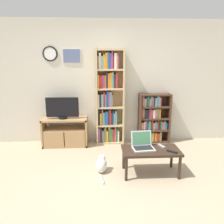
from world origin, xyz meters
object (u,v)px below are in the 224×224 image
(bookshelf_tall, at_px, (109,99))
(cat, at_px, (101,164))
(remote_near_laptop, at_px, (162,146))
(remote_far_from_laptop, at_px, (172,151))
(laptop, at_px, (142,144))
(coffee_table, at_px, (151,152))
(television, at_px, (62,108))
(tv_stand, at_px, (65,132))
(bookshelf_short, at_px, (152,119))

(bookshelf_tall, distance_m, cat, 1.56)
(remote_near_laptop, relative_size, remote_far_from_laptop, 1.10)
(laptop, distance_m, remote_far_from_laptop, 0.46)
(bookshelf_tall, relative_size, coffee_table, 2.22)
(bookshelf_tall, bearing_deg, television, -172.62)
(television, height_order, laptop, television)
(tv_stand, distance_m, cat, 1.42)
(laptop, height_order, remote_near_laptop, laptop)
(remote_near_laptop, distance_m, cat, 1.02)
(laptop, bearing_deg, remote_far_from_laptop, -29.54)
(bookshelf_tall, distance_m, laptop, 1.50)
(television, bearing_deg, bookshelf_tall, 7.38)
(laptop, height_order, cat, laptop)
(television, distance_m, coffee_table, 2.07)
(remote_near_laptop, bearing_deg, tv_stand, 124.57)
(television, xyz_separation_m, bookshelf_short, (1.92, 0.13, -0.29))
(remote_near_laptop, bearing_deg, cat, 159.31)
(bookshelf_tall, height_order, coffee_table, bookshelf_tall)
(coffee_table, xyz_separation_m, remote_far_from_laptop, (0.30, -0.12, 0.06))
(remote_near_laptop, bearing_deg, television, 125.31)
(tv_stand, height_order, bookshelf_short, bookshelf_short)
(television, xyz_separation_m, laptop, (1.44, -1.21, -0.34))
(coffee_table, xyz_separation_m, remote_near_laptop, (0.20, 0.10, 0.06))
(remote_far_from_laptop, bearing_deg, television, -85.61)
(television, relative_size, coffee_table, 0.74)
(bookshelf_short, xyz_separation_m, laptop, (-0.47, -1.34, -0.04))
(bookshelf_short, height_order, remote_near_laptop, bookshelf_short)
(remote_near_laptop, height_order, remote_far_from_laptop, same)
(tv_stand, height_order, television, television)
(bookshelf_tall, bearing_deg, cat, -97.45)
(tv_stand, relative_size, bookshelf_short, 0.86)
(television, distance_m, remote_far_from_laptop, 2.36)
(tv_stand, bearing_deg, coffee_table, -39.89)
(tv_stand, height_order, bookshelf_tall, bookshelf_tall)
(coffee_table, height_order, cat, coffee_table)
(remote_near_laptop, bearing_deg, bookshelf_short, 62.12)
(tv_stand, height_order, remote_near_laptop, tv_stand)
(tv_stand, distance_m, television, 0.52)
(tv_stand, relative_size, remote_far_from_laptop, 6.23)
(remote_near_laptop, bearing_deg, coffee_table, -173.54)
(tv_stand, relative_size, remote_near_laptop, 5.64)
(tv_stand, xyz_separation_m, remote_near_laptop, (1.73, -1.18, 0.13))
(bookshelf_tall, height_order, laptop, bookshelf_tall)
(tv_stand, height_order, cat, tv_stand)
(bookshelf_tall, bearing_deg, tv_stand, -173.03)
(tv_stand, relative_size, coffee_table, 1.04)
(television, height_order, remote_far_from_laptop, television)
(bookshelf_tall, relative_size, remote_near_laptop, 12.09)
(television, xyz_separation_m, cat, (0.79, -1.18, -0.69))
(bookshelf_short, distance_m, cat, 1.77)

